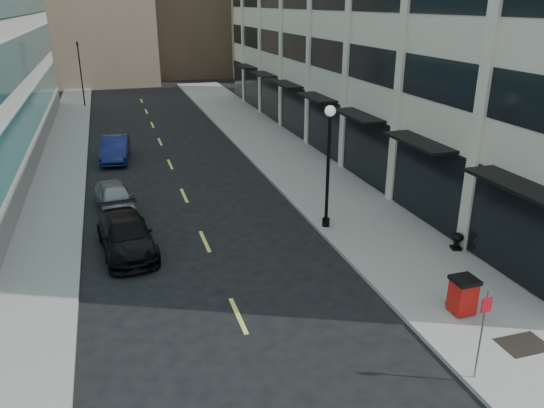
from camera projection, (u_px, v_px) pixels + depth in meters
sidewalk_right at (316, 181)px, 30.03m from camera, size 5.00×80.00×0.15m
sidewalk_left at (53, 207)px, 26.17m from camera, size 3.00×80.00×0.15m
building_right at (412, 11)px, 35.69m from camera, size 15.30×46.50×18.25m
grate_far at (523, 344)px, 15.57m from camera, size 1.40×1.00×0.01m
road_centerline at (193, 216)px, 25.31m from camera, size 0.15×68.20×0.01m
traffic_signal at (77, 46)px, 49.41m from camera, size 0.66×0.66×6.98m
car_black_pickup at (126, 235)px, 21.50m from camera, size 2.50×5.11×1.43m
car_silver_sedan at (115, 197)px, 25.73m from camera, size 2.12×4.20×1.37m
car_blue_sedan at (115, 149)px, 33.97m from camera, size 2.08×4.79×1.53m
trash_bin at (463, 294)px, 16.95m from camera, size 0.78×0.87×1.25m
lamppost at (328, 156)px, 22.65m from camera, size 0.46×0.46×5.56m
sign_post at (483, 324)px, 13.62m from camera, size 0.31×0.06×2.63m
urn_planter at (457, 239)px, 21.44m from camera, size 0.52×0.52×0.71m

